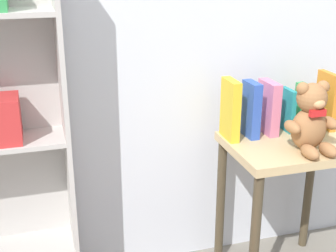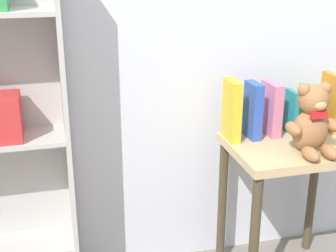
% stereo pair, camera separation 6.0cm
% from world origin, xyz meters
% --- Properties ---
extents(display_table, '(0.52, 0.41, 0.66)m').
position_xyz_m(display_table, '(0.25, 1.05, 0.53)').
color(display_table, tan).
rests_on(display_table, ground_plane).
extents(teddy_bear, '(0.21, 0.19, 0.28)m').
position_xyz_m(teddy_bear, '(0.27, 0.96, 0.79)').
color(teddy_bear, '#99663D').
rests_on(teddy_bear, display_table).
extents(book_standing_yellow, '(0.04, 0.13, 0.25)m').
position_xyz_m(book_standing_yellow, '(0.02, 1.17, 0.79)').
color(book_standing_yellow, gold).
rests_on(book_standing_yellow, display_table).
extents(book_standing_blue, '(0.04, 0.11, 0.24)m').
position_xyz_m(book_standing_blue, '(0.11, 1.16, 0.78)').
color(book_standing_blue, '#2D51B7').
rests_on(book_standing_blue, display_table).
extents(book_standing_pink, '(0.04, 0.14, 0.23)m').
position_xyz_m(book_standing_pink, '(0.21, 1.18, 0.78)').
color(book_standing_pink, '#D17093').
rests_on(book_standing_pink, display_table).
extents(book_standing_teal, '(0.02, 0.11, 0.19)m').
position_xyz_m(book_standing_teal, '(0.30, 1.18, 0.76)').
color(book_standing_teal, teal).
rests_on(book_standing_teal, display_table).
extents(book_standing_green, '(0.04, 0.15, 0.20)m').
position_xyz_m(book_standing_green, '(0.39, 1.18, 0.76)').
color(book_standing_green, '#33934C').
rests_on(book_standing_green, display_table).
extents(book_standing_orange, '(0.03, 0.14, 0.25)m').
position_xyz_m(book_standing_orange, '(0.48, 1.17, 0.79)').
color(book_standing_orange, orange).
rests_on(book_standing_orange, display_table).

